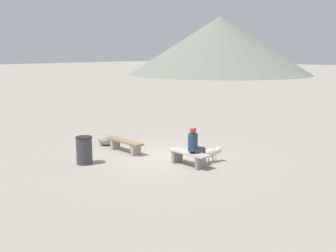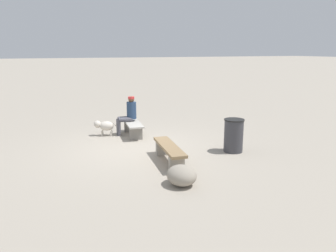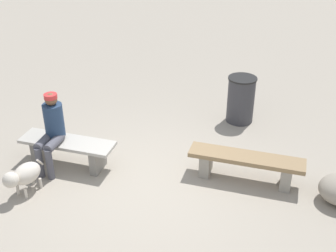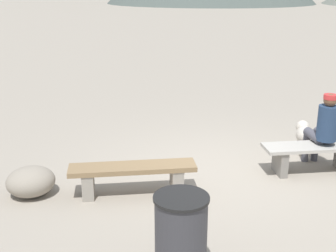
{
  "view_description": "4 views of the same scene",
  "coord_description": "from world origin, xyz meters",
  "px_view_note": "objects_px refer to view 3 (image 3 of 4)",
  "views": [
    {
      "loc": [
        9.09,
        -10.33,
        3.61
      ],
      "look_at": [
        -0.94,
        1.43,
        0.78
      ],
      "focal_mm": 43.36,
      "sensor_mm": 36.0,
      "label": 1
    },
    {
      "loc": [
        -8.62,
        2.61,
        2.74
      ],
      "look_at": [
        0.56,
        -1.18,
        0.42
      ],
      "focal_mm": 35.13,
      "sensor_mm": 36.0,
      "label": 2
    },
    {
      "loc": [
        -1.27,
        5.3,
        4.02
      ],
      "look_at": [
        -0.17,
        -0.81,
        0.59
      ],
      "focal_mm": 46.27,
      "sensor_mm": 36.0,
      "label": 3
    },
    {
      "loc": [
        -2.36,
        -5.99,
        2.84
      ],
      "look_at": [
        -0.62,
        1.02,
        0.51
      ],
      "focal_mm": 47.36,
      "sensor_mm": 36.0,
      "label": 4
    }
  ],
  "objects_px": {
    "bench_left": "(246,163)",
    "seated_person": "(51,128)",
    "dog": "(23,175)",
    "trash_bin": "(241,99)",
    "bench_right": "(68,148)"
  },
  "relations": [
    {
      "from": "bench_right",
      "to": "seated_person",
      "type": "height_order",
      "value": "seated_person"
    },
    {
      "from": "bench_left",
      "to": "dog",
      "type": "distance_m",
      "value": 3.34
    },
    {
      "from": "bench_right",
      "to": "trash_bin",
      "type": "bearing_deg",
      "value": -136.13
    },
    {
      "from": "seated_person",
      "to": "bench_right",
      "type": "bearing_deg",
      "value": -152.22
    },
    {
      "from": "bench_right",
      "to": "dog",
      "type": "bearing_deg",
      "value": 74.51
    },
    {
      "from": "trash_bin",
      "to": "bench_right",
      "type": "bearing_deg",
      "value": 37.13
    },
    {
      "from": "bench_left",
      "to": "seated_person",
      "type": "xyz_separation_m",
      "value": [
        3.05,
        0.17,
        0.41
      ]
    },
    {
      "from": "bench_right",
      "to": "seated_person",
      "type": "distance_m",
      "value": 0.45
    },
    {
      "from": "bench_left",
      "to": "seated_person",
      "type": "distance_m",
      "value": 3.08
    },
    {
      "from": "seated_person",
      "to": "trash_bin",
      "type": "height_order",
      "value": "seated_person"
    },
    {
      "from": "bench_left",
      "to": "bench_right",
      "type": "bearing_deg",
      "value": 8.43
    },
    {
      "from": "bench_left",
      "to": "trash_bin",
      "type": "bearing_deg",
      "value": -78.85
    },
    {
      "from": "bench_right",
      "to": "seated_person",
      "type": "relative_size",
      "value": 1.27
    },
    {
      "from": "bench_right",
      "to": "seated_person",
      "type": "xyz_separation_m",
      "value": [
        0.19,
        0.08,
        0.4
      ]
    },
    {
      "from": "seated_person",
      "to": "dog",
      "type": "bearing_deg",
      "value": 83.2
    }
  ]
}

